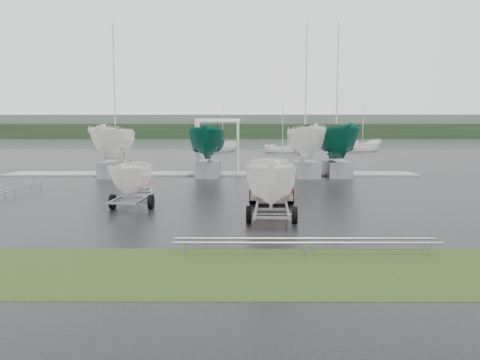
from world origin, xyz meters
TOP-DOWN VIEW (x-y plane):
  - ground_plane at (0.00, 0.00)m, footprint 120.00×120.00m
  - lake at (0.00, 100.00)m, footprint 300.00×300.00m
  - grass_verge at (0.00, -11.00)m, footprint 40.00×40.00m
  - dock at (0.00, 13.00)m, footprint 30.00×3.00m
  - treeline at (0.00, 170.00)m, footprint 300.00×8.00m
  - far_hill at (0.00, 178.00)m, footprint 300.00×6.00m
  - pickup_truck at (3.75, 0.91)m, footprint 2.21×5.38m
  - trailer_hitched at (3.37, -5.18)m, footprint 1.91×3.67m
  - trailer_parked at (-2.24, -2.22)m, footprint 1.79×3.63m
  - boat_hoist at (0.53, 13.00)m, footprint 3.30×2.18m
  - keelboat_0 at (-6.59, 11.00)m, footprint 2.47×3.20m
  - keelboat_1 at (-0.03, 11.20)m, footprint 2.48×3.20m
  - keelboat_2 at (6.77, 11.00)m, footprint 2.50×3.20m
  - keelboat_3 at (9.01, 11.30)m, footprint 2.54×3.20m
  - mast_rack_0 at (-9.00, 1.00)m, footprint 0.56×6.50m
  - mast_rack_2 at (4.00, -9.50)m, footprint 7.00×0.56m
  - moored_boat_1 at (-0.74, 52.90)m, footprint 4.00×4.03m
  - moored_boat_2 at (8.47, 49.03)m, footprint 2.56×2.51m
  - moored_boat_3 at (21.57, 53.16)m, footprint 4.00×3.97m

SIDE VIEW (x-z plane):
  - lake at x=0.00m, z-range -0.01..-0.01m
  - ground_plane at x=0.00m, z-range 0.00..0.00m
  - moored_boat_1 at x=-0.74m, z-range -5.94..5.94m
  - moored_boat_3 at x=21.57m, z-range -5.92..5.93m
  - grass_verge at x=0.00m, z-range 0.00..0.00m
  - moored_boat_2 at x=8.47m, z-range -5.44..5.45m
  - dock at x=0.00m, z-range -0.01..0.11m
  - mast_rack_0 at x=-9.00m, z-range 0.32..0.38m
  - mast_rack_2 at x=4.00m, z-range 0.32..0.38m
  - pickup_truck at x=3.75m, z-range 0.04..1.79m
  - trailer_parked at x=-2.24m, z-range 0.20..4.60m
  - boat_hoist at x=0.53m, z-range 0.61..4.73m
  - trailer_hitched at x=3.37m, z-range 0.22..5.48m
  - treeline at x=0.00m, z-range 0.00..6.00m
  - keelboat_1 at x=-0.03m, z-range 0.09..7.77m
  - keelboat_0 at x=-6.59m, z-range -1.39..9.26m
  - keelboat_2 at x=6.77m, z-range -1.36..9.31m
  - keelboat_3 at x=9.01m, z-range -1.31..9.41m
  - far_hill at x=0.00m, z-range 0.00..10.00m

